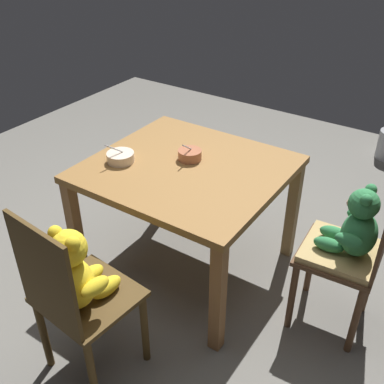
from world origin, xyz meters
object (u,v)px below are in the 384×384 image
(teddy_chair_near_front, at_px, (75,282))
(porridge_bowl_cream_near_left, at_px, (120,157))
(dining_table, at_px, (187,180))
(teddy_chair_near_right, at_px, (353,240))
(porridge_bowl_terracotta_center, at_px, (190,154))

(teddy_chair_near_front, distance_m, porridge_bowl_cream_near_left, 0.84)
(teddy_chair_near_front, height_order, porridge_bowl_cream_near_left, teddy_chair_near_front)
(dining_table, relative_size, porridge_bowl_cream_near_left, 6.54)
(teddy_chair_near_front, relative_size, porridge_bowl_cream_near_left, 5.87)
(teddy_chair_near_front, bearing_deg, porridge_bowl_cream_near_left, 32.33)
(teddy_chair_near_right, bearing_deg, teddy_chair_near_front, 43.46)
(dining_table, height_order, porridge_bowl_terracotta_center, porridge_bowl_terracotta_center)
(teddy_chair_near_right, height_order, porridge_bowl_terracotta_center, teddy_chair_near_right)
(dining_table, xyz_separation_m, porridge_bowl_terracotta_center, (-0.03, 0.07, 0.12))
(porridge_bowl_terracotta_center, relative_size, porridge_bowl_cream_near_left, 0.90)
(dining_table, height_order, porridge_bowl_cream_near_left, porridge_bowl_cream_near_left)
(porridge_bowl_terracotta_center, distance_m, porridge_bowl_cream_near_left, 0.39)
(teddy_chair_near_right, distance_m, teddy_chair_near_front, 1.30)
(porridge_bowl_terracotta_center, height_order, porridge_bowl_cream_near_left, porridge_bowl_cream_near_left)
(dining_table, distance_m, teddy_chair_near_right, 0.93)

